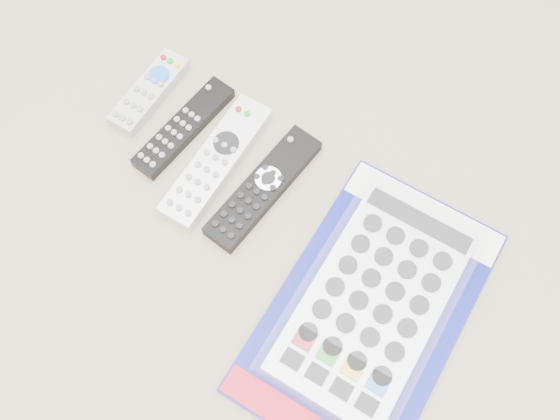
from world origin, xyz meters
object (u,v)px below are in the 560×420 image
Objects in this scene: remote_large_black at (263,188)px; remote_slim_black at (183,128)px; jumbo_remote_packaged at (373,303)px; remote_small_grey at (149,92)px; remote_silver_dvd at (216,161)px.

remote_slim_black is at bearing 178.18° from remote_large_black.
remote_small_grey is at bearing 165.09° from jumbo_remote_packaged.
remote_silver_dvd reaches higher than remote_small_grey.
remote_silver_dvd is (0.15, -0.04, 0.00)m from remote_small_grey.
remote_large_black is at bearing -1.82° from remote_slim_black.
remote_small_grey is 0.69× the size of remote_silver_dvd.
remote_silver_dvd is at bearing 166.23° from jumbo_remote_packaged.
remote_small_grey is 0.45m from jumbo_remote_packaged.
jumbo_remote_packaged reaches higher than remote_large_black.
remote_small_grey is 0.39× the size of jumbo_remote_packaged.
remote_small_grey is 0.08m from remote_slim_black.
remote_silver_dvd is 0.30m from jumbo_remote_packaged.
remote_silver_dvd reaches higher than remote_large_black.
remote_slim_black is 0.47× the size of jumbo_remote_packaged.
remote_small_grey reaches higher than remote_slim_black.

